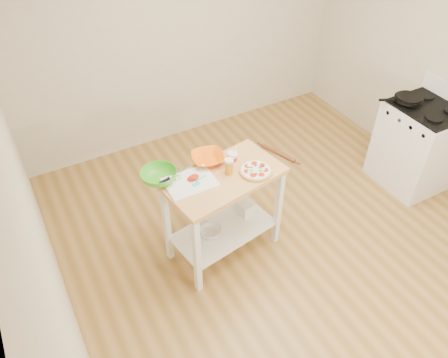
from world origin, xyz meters
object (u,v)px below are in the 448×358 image
object	(u,v)px
knife	(169,178)
skillet	(408,99)
cutting_board	(190,182)
rolling_pin	(278,153)
yogurt_tub	(232,158)
shelf_glass_bowl	(211,231)
shelf_bin	(246,208)
beer_pint	(229,166)
prep_island	(224,199)
pizza	(256,170)
spatula	(199,181)
gas_stove	(416,145)
green_bowl	(159,176)
orange_bowl	(208,158)

from	to	relation	value
knife	skillet	bearing A→B (deg)	-14.52
cutting_board	rolling_pin	distance (m)	0.83
yogurt_tub	rolling_pin	xyz separation A→B (m)	(0.40, -0.11, -0.03)
shelf_glass_bowl	shelf_bin	bearing A→B (deg)	9.35
cutting_board	beer_pint	world-z (taller)	beer_pint
prep_island	knife	xyz separation A→B (m)	(-0.41, 0.17, 0.28)
cutting_board	beer_pint	xyz separation A→B (m)	(0.33, -0.05, 0.06)
pizza	spatula	world-z (taller)	pizza
skillet	shelf_bin	size ratio (longest dim) A/B	3.30
spatula	rolling_pin	bearing A→B (deg)	-15.63
gas_stove	shelf_bin	size ratio (longest dim) A/B	8.60
spatula	beer_pint	bearing A→B (deg)	-18.02
knife	green_bowl	bearing A→B (deg)	146.03
prep_island	beer_pint	xyz separation A→B (m)	(0.06, 0.01, 0.33)
skillet	shelf_bin	bearing A→B (deg)	-156.33
pizza	spatula	bearing A→B (deg)	166.78
knife	rolling_pin	world-z (taller)	rolling_pin
pizza	green_bowl	world-z (taller)	green_bowl
knife	shelf_bin	distance (m)	0.91
beer_pint	rolling_pin	world-z (taller)	beer_pint
pizza	cutting_board	size ratio (longest dim) A/B	0.68
orange_bowl	shelf_glass_bowl	xyz separation A→B (m)	(-0.11, -0.22, -0.64)
cutting_board	knife	size ratio (longest dim) A/B	1.52
gas_stove	yogurt_tub	distance (m)	2.18
spatula	rolling_pin	xyz separation A→B (m)	(0.76, -0.02, 0.00)
orange_bowl	gas_stove	bearing A→B (deg)	-8.71
cutting_board	pizza	bearing A→B (deg)	-14.35
gas_stove	green_bowl	size ratio (longest dim) A/B	3.73
prep_island	shelf_bin	xyz separation A→B (m)	(0.28, 0.08, -0.31)
spatula	yogurt_tub	distance (m)	0.38
beer_pint	rolling_pin	xyz separation A→B (m)	(0.49, 0.00, -0.05)
cutting_board	knife	world-z (taller)	cutting_board
orange_bowl	green_bowl	world-z (taller)	green_bowl
skillet	beer_pint	size ratio (longest dim) A/B	3.00
pizza	rolling_pin	xyz separation A→B (m)	(0.29, 0.10, 0.00)
beer_pint	shelf_glass_bowl	distance (m)	0.71
prep_island	pizza	bearing A→B (deg)	-18.03
gas_stove	yogurt_tub	xyz separation A→B (m)	(-2.12, 0.24, 0.48)
knife	shelf_glass_bowl	distance (m)	0.70
green_bowl	shelf_glass_bowl	bearing A→B (deg)	-29.19
skillet	rolling_pin	distance (m)	1.60
beer_pint	rolling_pin	size ratio (longest dim) A/B	0.41
shelf_glass_bowl	beer_pint	bearing A→B (deg)	0.70
knife	orange_bowl	xyz separation A→B (m)	(0.38, 0.06, 0.02)
spatula	green_bowl	bearing A→B (deg)	132.15
rolling_pin	shelf_glass_bowl	distance (m)	0.92
spatula	green_bowl	size ratio (longest dim) A/B	0.49
pizza	knife	size ratio (longest dim) A/B	1.04
gas_stove	shelf_bin	bearing A→B (deg)	175.03
yogurt_tub	rolling_pin	distance (m)	0.41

